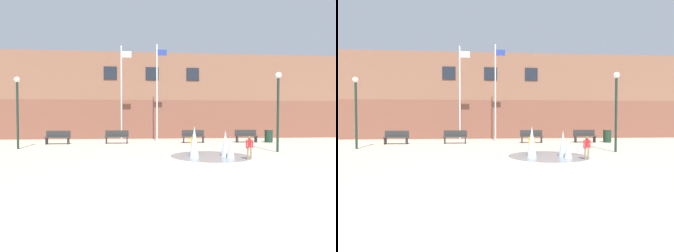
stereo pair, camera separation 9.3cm
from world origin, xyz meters
TOP-DOWN VIEW (x-y plane):
  - ground_plane at (0.00, 0.00)m, footprint 100.00×100.00m
  - library_building at (0.00, 17.53)m, footprint 36.00×6.05m
  - splash_fountain at (2.39, 3.56)m, footprint 3.67×3.67m
  - park_bench_far_left at (-6.45, 10.25)m, footprint 1.60×0.44m
  - park_bench_center at (-2.54, 10.39)m, footprint 1.60×0.44m
  - park_bench_near_trashcan at (2.82, 10.48)m, footprint 1.60×0.44m
  - park_bench_far_right at (6.71, 10.50)m, footprint 1.60×0.44m
  - child_with_pink_shirt at (1.69, 4.20)m, footprint 0.31×0.19m
  - child_in_fountain at (3.79, 2.76)m, footprint 0.31×0.24m
  - flagpole_left at (-2.33, 12.01)m, footprint 0.80×0.10m
  - flagpole_right at (0.34, 12.01)m, footprint 0.80×0.10m
  - lamp_post_left_lane at (-7.79, 7.61)m, footprint 0.32×0.32m
  - lamp_post_right_lane at (6.24, 5.08)m, footprint 0.32×0.32m
  - trash_can at (8.35, 10.39)m, footprint 0.56×0.56m

SIDE VIEW (x-z plane):
  - ground_plane at x=0.00m, z-range 0.00..0.00m
  - trash_can at x=8.35m, z-range 0.00..0.90m
  - park_bench_far_left at x=-6.45m, z-range 0.02..0.93m
  - park_bench_center at x=-2.54m, z-range 0.02..0.93m
  - park_bench_near_trashcan at x=2.82m, z-range 0.02..0.93m
  - park_bench_far_right at x=6.71m, z-range 0.02..0.93m
  - splash_fountain at x=2.39m, z-range -0.19..1.22m
  - child_with_pink_shirt at x=1.69m, z-range 0.09..1.07m
  - child_in_fountain at x=3.79m, z-range 0.09..1.07m
  - lamp_post_left_lane at x=-7.79m, z-range 0.61..4.70m
  - lamp_post_right_lane at x=6.24m, z-range 0.61..4.72m
  - library_building at x=0.00m, z-range 0.00..7.36m
  - flagpole_left at x=-2.33m, z-range 0.24..7.40m
  - flagpole_right at x=0.34m, z-range 0.24..7.59m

